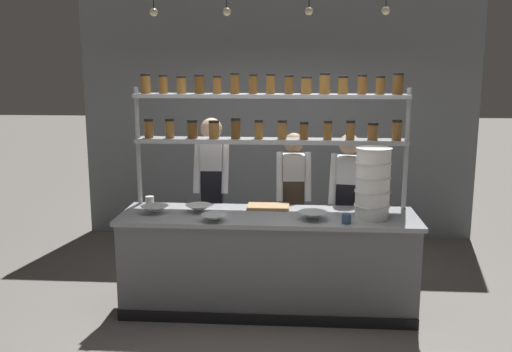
{
  "coord_description": "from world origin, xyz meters",
  "views": [
    {
      "loc": [
        0.25,
        -5.07,
        2.28
      ],
      "look_at": [
        -0.13,
        0.2,
        1.24
      ],
      "focal_mm": 40.0,
      "sensor_mm": 36.0,
      "label": 1
    }
  ],
  "objects_px": {
    "prep_bowl_center_back": "(214,218)",
    "cutting_board": "(268,207)",
    "prep_bowl_near_left": "(313,216)",
    "prep_bowl_near_right": "(155,210)",
    "serving_cup_front": "(150,202)",
    "prep_bowl_center_front": "(199,208)",
    "chef_center": "(293,198)",
    "chef_right": "(347,201)",
    "spice_shelf_unit": "(270,119)",
    "chef_left": "(212,188)",
    "container_stack": "(373,183)",
    "serving_cup_by_board": "(346,219)"
  },
  "relations": [
    {
      "from": "spice_shelf_unit",
      "to": "prep_bowl_center_back",
      "type": "xyz_separation_m",
      "value": [
        -0.47,
        -0.6,
        -0.81
      ]
    },
    {
      "from": "chef_center",
      "to": "container_stack",
      "type": "distance_m",
      "value": 1.13
    },
    {
      "from": "chef_left",
      "to": "serving_cup_by_board",
      "type": "bearing_deg",
      "value": -37.34
    },
    {
      "from": "prep_bowl_near_right",
      "to": "chef_left",
      "type": "bearing_deg",
      "value": 59.2
    },
    {
      "from": "prep_bowl_near_right",
      "to": "chef_right",
      "type": "bearing_deg",
      "value": 18.95
    },
    {
      "from": "prep_bowl_near_left",
      "to": "prep_bowl_center_front",
      "type": "distance_m",
      "value": 1.07
    },
    {
      "from": "container_stack",
      "to": "prep_bowl_near_right",
      "type": "height_order",
      "value": "container_stack"
    },
    {
      "from": "chef_right",
      "to": "cutting_board",
      "type": "height_order",
      "value": "chef_right"
    },
    {
      "from": "prep_bowl_center_front",
      "to": "cutting_board",
      "type": "bearing_deg",
      "value": 17.28
    },
    {
      "from": "serving_cup_front",
      "to": "spice_shelf_unit",
      "type": "bearing_deg",
      "value": 5.94
    },
    {
      "from": "chef_right",
      "to": "prep_bowl_center_front",
      "type": "bearing_deg",
      "value": -148.81
    },
    {
      "from": "chef_center",
      "to": "chef_right",
      "type": "bearing_deg",
      "value": -17.66
    },
    {
      "from": "prep_bowl_near_right",
      "to": "serving_cup_front",
      "type": "xyz_separation_m",
      "value": [
        -0.11,
        0.24,
        0.02
      ]
    },
    {
      "from": "prep_bowl_center_back",
      "to": "serving_cup_by_board",
      "type": "height_order",
      "value": "serving_cup_by_board"
    },
    {
      "from": "prep_bowl_near_left",
      "to": "serving_cup_by_board",
      "type": "bearing_deg",
      "value": -19.03
    },
    {
      "from": "prep_bowl_center_back",
      "to": "cutting_board",
      "type": "bearing_deg",
      "value": 48.49
    },
    {
      "from": "prep_bowl_center_front",
      "to": "serving_cup_by_board",
      "type": "distance_m",
      "value": 1.37
    },
    {
      "from": "container_stack",
      "to": "prep_bowl_center_front",
      "type": "height_order",
      "value": "container_stack"
    },
    {
      "from": "serving_cup_front",
      "to": "prep_bowl_center_back",
      "type": "bearing_deg",
      "value": -34.62
    },
    {
      "from": "chef_left",
      "to": "chef_right",
      "type": "xyz_separation_m",
      "value": [
        1.4,
        -0.1,
        -0.1
      ]
    },
    {
      "from": "spice_shelf_unit",
      "to": "prep_bowl_near_right",
      "type": "xyz_separation_m",
      "value": [
        -1.05,
        -0.37,
        -0.81
      ]
    },
    {
      "from": "chef_center",
      "to": "prep_bowl_near_left",
      "type": "xyz_separation_m",
      "value": [
        0.18,
        -0.9,
        0.05
      ]
    },
    {
      "from": "prep_bowl_center_front",
      "to": "serving_cup_front",
      "type": "relative_size",
      "value": 2.49
    },
    {
      "from": "prep_bowl_near_left",
      "to": "prep_bowl_center_front",
      "type": "relative_size",
      "value": 1.05
    },
    {
      "from": "cutting_board",
      "to": "prep_bowl_near_left",
      "type": "relative_size",
      "value": 1.52
    },
    {
      "from": "prep_bowl_center_front",
      "to": "serving_cup_front",
      "type": "distance_m",
      "value": 0.54
    },
    {
      "from": "container_stack",
      "to": "prep_bowl_center_front",
      "type": "bearing_deg",
      "value": 175.92
    },
    {
      "from": "cutting_board",
      "to": "prep_bowl_near_left",
      "type": "height_order",
      "value": "prep_bowl_near_left"
    },
    {
      "from": "chef_right",
      "to": "prep_bowl_near_left",
      "type": "xyz_separation_m",
      "value": [
        -0.37,
        -0.75,
        0.04
      ]
    },
    {
      "from": "chef_left",
      "to": "prep_bowl_near_right",
      "type": "height_order",
      "value": "chef_left"
    },
    {
      "from": "chef_center",
      "to": "chef_right",
      "type": "height_order",
      "value": "chef_right"
    },
    {
      "from": "chef_left",
      "to": "chef_center",
      "type": "height_order",
      "value": "chef_left"
    },
    {
      "from": "prep_bowl_near_right",
      "to": "serving_cup_front",
      "type": "bearing_deg",
      "value": 113.86
    },
    {
      "from": "chef_center",
      "to": "prep_bowl_near_left",
      "type": "bearing_deg",
      "value": -81.14
    },
    {
      "from": "serving_cup_by_board",
      "to": "chef_center",
      "type": "bearing_deg",
      "value": 115.14
    },
    {
      "from": "spice_shelf_unit",
      "to": "cutting_board",
      "type": "relative_size",
      "value": 6.55
    },
    {
      "from": "serving_cup_front",
      "to": "chef_left",
      "type": "bearing_deg",
      "value": 41.6
    },
    {
      "from": "prep_bowl_center_back",
      "to": "chef_left",
      "type": "bearing_deg",
      "value": 99.29
    },
    {
      "from": "spice_shelf_unit",
      "to": "serving_cup_by_board",
      "type": "relative_size",
      "value": 30.71
    },
    {
      "from": "chef_right",
      "to": "cutting_board",
      "type": "xyz_separation_m",
      "value": [
        -0.79,
        -0.35,
        0.02
      ]
    },
    {
      "from": "spice_shelf_unit",
      "to": "prep_bowl_near_left",
      "type": "relative_size",
      "value": 9.95
    },
    {
      "from": "prep_bowl_center_front",
      "to": "prep_bowl_center_back",
      "type": "bearing_deg",
      "value": -59.22
    },
    {
      "from": "chef_right",
      "to": "cutting_board",
      "type": "relative_size",
      "value": 4.0
    },
    {
      "from": "chef_left",
      "to": "prep_bowl_center_front",
      "type": "height_order",
      "value": "chef_left"
    },
    {
      "from": "prep_bowl_near_right",
      "to": "serving_cup_by_board",
      "type": "bearing_deg",
      "value": -7.11
    },
    {
      "from": "chef_center",
      "to": "container_stack",
      "type": "height_order",
      "value": "chef_center"
    },
    {
      "from": "cutting_board",
      "to": "prep_bowl_near_right",
      "type": "distance_m",
      "value": 1.08
    },
    {
      "from": "chef_left",
      "to": "chef_right",
      "type": "relative_size",
      "value": 1.09
    },
    {
      "from": "chef_left",
      "to": "prep_bowl_near_left",
      "type": "distance_m",
      "value": 1.33
    },
    {
      "from": "chef_center",
      "to": "prep_bowl_center_back",
      "type": "distance_m",
      "value": 1.23
    }
  ]
}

